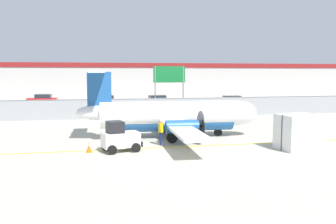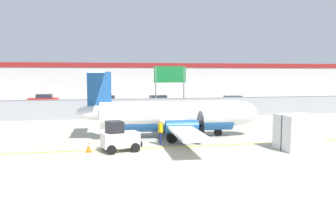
{
  "view_description": "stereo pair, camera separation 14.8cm",
  "coord_description": "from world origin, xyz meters",
  "px_view_note": "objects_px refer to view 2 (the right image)",
  "views": [
    {
      "loc": [
        -5.95,
        -21.14,
        4.77
      ],
      "look_at": [
        -0.03,
        6.55,
        1.8
      ],
      "focal_mm": 40.0,
      "sensor_mm": 36.0,
      "label": 1
    },
    {
      "loc": [
        -5.81,
        -21.17,
        4.77
      ],
      "look_at": [
        -0.03,
        6.55,
        1.8
      ],
      "focal_mm": 40.0,
      "sensor_mm": 36.0,
      "label": 2
    }
  ],
  "objects_px": {
    "traffic_cone_near_right": "(137,134)",
    "parked_car_3": "(232,102)",
    "baggage_tug": "(119,138)",
    "parked_car_1": "(107,101)",
    "parked_car_2": "(159,101)",
    "ground_crew_worker": "(161,131)",
    "highway_sign": "(170,79)",
    "cargo_container": "(298,132)",
    "traffic_cone_far_left": "(89,147)",
    "traffic_cone_near_left": "(128,138)",
    "parked_car_0": "(44,100)",
    "commuter_airplane": "(174,116)"
  },
  "relations": [
    {
      "from": "ground_crew_worker",
      "to": "traffic_cone_near_left",
      "type": "height_order",
      "value": "ground_crew_worker"
    },
    {
      "from": "baggage_tug",
      "to": "traffic_cone_far_left",
      "type": "distance_m",
      "value": 1.94
    },
    {
      "from": "commuter_airplane",
      "to": "highway_sign",
      "type": "xyz_separation_m",
      "value": [
        2.7,
        14.03,
        2.54
      ]
    },
    {
      "from": "traffic_cone_far_left",
      "to": "highway_sign",
      "type": "xyz_separation_m",
      "value": [
        8.88,
        18.03,
        3.83
      ]
    },
    {
      "from": "ground_crew_worker",
      "to": "baggage_tug",
      "type": "bearing_deg",
      "value": -143.93
    },
    {
      "from": "commuter_airplane",
      "to": "traffic_cone_near_right",
      "type": "bearing_deg",
      "value": 178.95
    },
    {
      "from": "cargo_container",
      "to": "parked_car_3",
      "type": "height_order",
      "value": "cargo_container"
    },
    {
      "from": "commuter_airplane",
      "to": "parked_car_0",
      "type": "height_order",
      "value": "commuter_airplane"
    },
    {
      "from": "highway_sign",
      "to": "parked_car_1",
      "type": "bearing_deg",
      "value": 119.61
    },
    {
      "from": "commuter_airplane",
      "to": "parked_car_3",
      "type": "distance_m",
      "value": 24.68
    },
    {
      "from": "cargo_container",
      "to": "highway_sign",
      "type": "distance_m",
      "value": 20.51
    },
    {
      "from": "parked_car_1",
      "to": "parked_car_3",
      "type": "xyz_separation_m",
      "value": [
        16.53,
        -4.22,
        0.0
      ]
    },
    {
      "from": "traffic_cone_near_right",
      "to": "parked_car_2",
      "type": "relative_size",
      "value": 0.15
    },
    {
      "from": "parked_car_2",
      "to": "parked_car_3",
      "type": "height_order",
      "value": "same"
    },
    {
      "from": "parked_car_3",
      "to": "highway_sign",
      "type": "bearing_deg",
      "value": 37.15
    },
    {
      "from": "highway_sign",
      "to": "parked_car_3",
      "type": "bearing_deg",
      "value": 34.77
    },
    {
      "from": "cargo_container",
      "to": "traffic_cone_far_left",
      "type": "distance_m",
      "value": 12.95
    },
    {
      "from": "baggage_tug",
      "to": "parked_car_1",
      "type": "bearing_deg",
      "value": 74.43
    },
    {
      "from": "commuter_airplane",
      "to": "traffic_cone_near_right",
      "type": "xyz_separation_m",
      "value": [
        -2.74,
        0.17,
        -1.29
      ]
    },
    {
      "from": "commuter_airplane",
      "to": "parked_car_0",
      "type": "xyz_separation_m",
      "value": [
        -12.67,
        30.29,
        -0.71
      ]
    },
    {
      "from": "baggage_tug",
      "to": "cargo_container",
      "type": "height_order",
      "value": "cargo_container"
    },
    {
      "from": "baggage_tug",
      "to": "traffic_cone_near_right",
      "type": "distance_m",
      "value": 4.68
    },
    {
      "from": "traffic_cone_near_left",
      "to": "parked_car_1",
      "type": "xyz_separation_m",
      "value": [
        -0.2,
        26.63,
        0.58
      ]
    },
    {
      "from": "traffic_cone_near_right",
      "to": "traffic_cone_far_left",
      "type": "bearing_deg",
      "value": -129.47
    },
    {
      "from": "commuter_airplane",
      "to": "parked_car_2",
      "type": "height_order",
      "value": "commuter_airplane"
    },
    {
      "from": "cargo_container",
      "to": "parked_car_3",
      "type": "xyz_separation_m",
      "value": [
        6.22,
        26.94,
        -0.21
      ]
    },
    {
      "from": "parked_car_1",
      "to": "parked_car_0",
      "type": "bearing_deg",
      "value": 154.0
    },
    {
      "from": "traffic_cone_near_right",
      "to": "parked_car_1",
      "type": "bearing_deg",
      "value": 92.18
    },
    {
      "from": "baggage_tug",
      "to": "parked_car_2",
      "type": "height_order",
      "value": "baggage_tug"
    },
    {
      "from": "ground_crew_worker",
      "to": "traffic_cone_near_right",
      "type": "distance_m",
      "value": 3.18
    },
    {
      "from": "parked_car_2",
      "to": "parked_car_0",
      "type": "bearing_deg",
      "value": 155.31
    },
    {
      "from": "traffic_cone_near_left",
      "to": "highway_sign",
      "type": "distance_m",
      "value": 17.01
    },
    {
      "from": "baggage_tug",
      "to": "parked_car_1",
      "type": "height_order",
      "value": "baggage_tug"
    },
    {
      "from": "ground_crew_worker",
      "to": "parked_car_0",
      "type": "distance_m",
      "value": 34.81
    },
    {
      "from": "traffic_cone_near_left",
      "to": "parked_car_2",
      "type": "distance_m",
      "value": 26.58
    },
    {
      "from": "baggage_tug",
      "to": "traffic_cone_near_left",
      "type": "distance_m",
      "value": 3.02
    },
    {
      "from": "ground_crew_worker",
      "to": "parked_car_3",
      "type": "height_order",
      "value": "same"
    },
    {
      "from": "parked_car_2",
      "to": "traffic_cone_far_left",
      "type": "bearing_deg",
      "value": -112.84
    },
    {
      "from": "traffic_cone_near_left",
      "to": "highway_sign",
      "type": "height_order",
      "value": "highway_sign"
    },
    {
      "from": "parked_car_2",
      "to": "ground_crew_worker",
      "type": "bearing_deg",
      "value": -104.44
    },
    {
      "from": "ground_crew_worker",
      "to": "parked_car_1",
      "type": "bearing_deg",
      "value": 102.31
    },
    {
      "from": "traffic_cone_near_right",
      "to": "parked_car_3",
      "type": "xyz_separation_m",
      "value": [
        15.58,
        20.9,
        0.58
      ]
    },
    {
      "from": "parked_car_2",
      "to": "parked_car_3",
      "type": "xyz_separation_m",
      "value": [
        9.49,
        -3.26,
        0.0
      ]
    },
    {
      "from": "baggage_tug",
      "to": "cargo_container",
      "type": "distance_m",
      "value": 11.07
    },
    {
      "from": "baggage_tug",
      "to": "traffic_cone_far_left",
      "type": "xyz_separation_m",
      "value": [
        -1.85,
        0.2,
        -0.54
      ]
    },
    {
      "from": "traffic_cone_far_left",
      "to": "parked_car_1",
      "type": "relative_size",
      "value": 0.15
    },
    {
      "from": "highway_sign",
      "to": "baggage_tug",
      "type": "bearing_deg",
      "value": -111.08
    },
    {
      "from": "cargo_container",
      "to": "parked_car_2",
      "type": "bearing_deg",
      "value": 91.61
    },
    {
      "from": "traffic_cone_near_left",
      "to": "commuter_airplane",
      "type": "bearing_deg",
      "value": 20.98
    },
    {
      "from": "ground_crew_worker",
      "to": "traffic_cone_near_right",
      "type": "bearing_deg",
      "value": 121.22
    }
  ]
}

